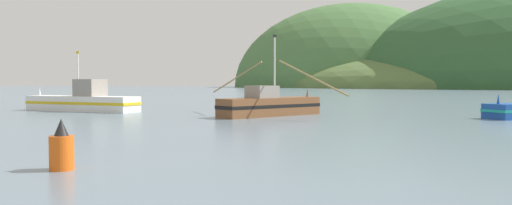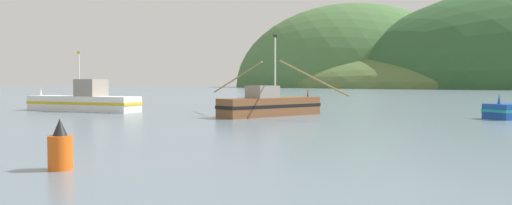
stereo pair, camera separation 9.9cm
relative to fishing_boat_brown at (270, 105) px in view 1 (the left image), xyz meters
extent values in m
ellipsoid|color=#516B38|center=(79.56, 207.97, -0.83)|extent=(193.98, 155.19, 38.11)
ellipsoid|color=#47703D|center=(22.30, 213.31, -0.83)|extent=(120.54, 96.43, 84.94)
cube|color=brown|center=(0.05, 0.06, -0.14)|extent=(7.42, 7.76, 1.37)
cube|color=black|center=(0.05, 0.06, -0.07)|extent=(7.49, 7.83, 0.25)
cone|color=brown|center=(2.78, 2.99, 0.89)|extent=(0.28, 0.28, 0.70)
cube|color=gray|center=(-0.52, -0.56, 1.00)|extent=(2.62, 2.62, 0.91)
cylinder|color=silver|center=(0.35, 0.37, 2.81)|extent=(0.12, 0.12, 4.54)
cube|color=black|center=(0.35, 0.37, 5.20)|extent=(0.27, 0.28, 0.20)
cylinder|color=#997F4C|center=(-3.03, 2.92, 2.06)|extent=(4.79, 4.47, 2.55)
cylinder|color=#997F4C|center=(3.13, -2.81, 2.06)|extent=(4.79, 4.47, 2.55)
cube|color=white|center=(-16.93, 3.96, -0.17)|extent=(11.23, 5.50, 1.32)
cube|color=gold|center=(-16.93, 3.96, -0.10)|extent=(11.35, 5.56, 0.24)
cone|color=white|center=(-21.78, 5.47, 0.85)|extent=(0.25, 0.25, 0.70)
cube|color=gray|center=(-15.99, 3.67, 1.23)|extent=(2.64, 2.53, 1.48)
cylinder|color=silver|center=(-17.30, 4.08, 2.35)|extent=(0.12, 0.12, 3.71)
cube|color=gold|center=(-17.30, 4.08, 4.32)|extent=(0.35, 0.14, 0.20)
cone|color=#19479E|center=(15.80, -1.40, 0.58)|extent=(0.27, 0.27, 0.70)
cylinder|color=#E55914|center=(-3.93, -22.64, -0.33)|extent=(0.69, 0.69, 0.99)
cone|color=black|center=(-3.93, -22.64, 0.42)|extent=(0.41, 0.41, 0.50)
camera|label=1|loc=(3.31, -35.52, 1.72)|focal=33.36mm
camera|label=2|loc=(3.41, -35.51, 1.72)|focal=33.36mm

